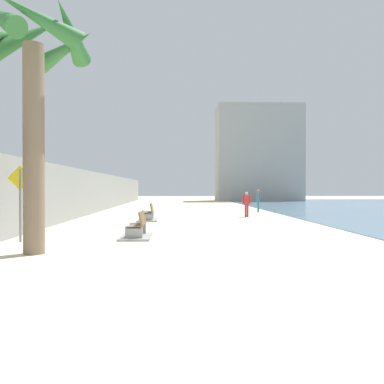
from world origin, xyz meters
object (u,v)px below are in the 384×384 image
(bench_near, at_px, (137,231))
(pedestrian_sign, at_px, (20,194))
(person_standing, at_px, (258,199))
(palm_tree, at_px, (34,68))
(person_walking, at_px, (247,203))
(bench_far, at_px, (148,216))

(bench_near, relative_size, pedestrian_sign, 0.81)
(bench_near, bearing_deg, person_standing, 63.00)
(palm_tree, distance_m, person_walking, 16.44)
(person_walking, height_order, pedestrian_sign, pedestrian_sign)
(palm_tree, relative_size, pedestrian_sign, 2.78)
(palm_tree, height_order, pedestrian_sign, palm_tree)
(palm_tree, xyz_separation_m, person_walking, (8.33, 13.53, -4.22))
(bench_near, height_order, person_walking, person_walking)
(bench_far, xyz_separation_m, person_walking, (5.99, 2.55, 0.68))
(bench_near, relative_size, bench_far, 0.99)
(bench_near, bearing_deg, person_walking, 59.95)
(palm_tree, xyz_separation_m, person_standing, (10.06, 18.28, -4.14))
(pedestrian_sign, bearing_deg, bench_far, 67.09)
(person_standing, bearing_deg, pedestrian_sign, -125.50)
(bench_near, distance_m, person_standing, 16.70)
(bench_far, bearing_deg, pedestrian_sign, -112.91)
(person_standing, bearing_deg, palm_tree, -118.82)
(person_walking, distance_m, person_standing, 5.05)
(palm_tree, bearing_deg, bench_near, 53.99)
(bench_far, distance_m, person_walking, 6.54)
(person_standing, bearing_deg, person_walking, -109.94)
(bench_near, distance_m, bench_far, 7.56)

